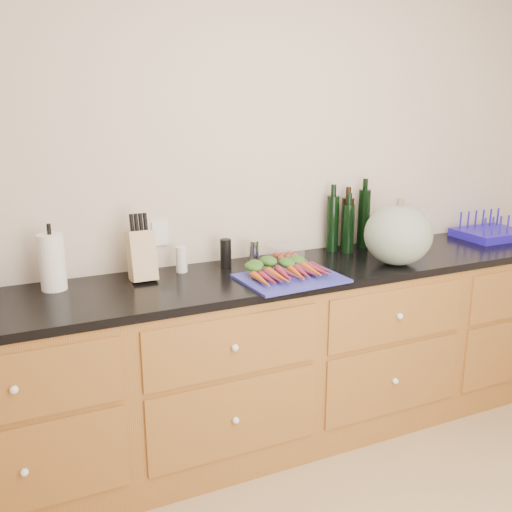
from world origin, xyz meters
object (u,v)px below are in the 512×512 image
squash (398,235)px  dish_rack (490,231)px  knife_block (141,256)px  tomato_box (286,253)px  paper_towel (52,262)px  carrots (287,271)px  cutting_board (291,278)px

squash → dish_rack: 0.95m
knife_block → tomato_box: (0.79, 0.03, -0.08)m
paper_towel → knife_block: paper_towel is taller
carrots → paper_towel: paper_towel is taller
cutting_board → paper_towel: paper_towel is taller
cutting_board → carrots: 0.05m
tomato_box → carrots: bearing=-116.3°
squash → dish_rack: squash is taller
cutting_board → tomato_box: (0.15, 0.33, 0.03)m
knife_block → squash: bearing=-13.0°
paper_towel → dish_rack: (2.58, -0.08, -0.09)m
carrots → squash: size_ratio=1.06×
knife_block → tomato_box: size_ratio=1.48×
paper_towel → cutting_board: bearing=-17.0°
dish_rack → paper_towel: bearing=178.2°
paper_towel → tomato_box: (1.19, 0.01, -0.09)m
cutting_board → tomato_box: tomato_box is taller
tomato_box → squash: bearing=-33.9°
squash → carrots: bearing=177.2°
tomato_box → dish_rack: size_ratio=0.41×
squash → tomato_box: (-0.48, 0.32, -0.12)m
carrots → tomato_box: (0.15, 0.29, 0.00)m
knife_block → cutting_board: bearing=-25.0°
tomato_box → dish_rack: (1.39, -0.09, 0.00)m
cutting_board → paper_towel: bearing=163.0°
carrots → knife_block: knife_block is taller
tomato_box → knife_block: bearing=-177.8°
carrots → paper_towel: size_ratio=1.45×
squash → dish_rack: (0.91, 0.23, -0.12)m
carrots → squash: (0.63, -0.03, 0.12)m
carrots → paper_towel: bearing=164.8°
squash → tomato_box: squash is taller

